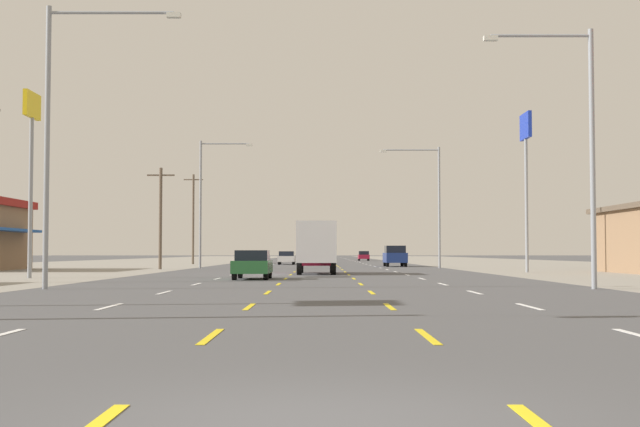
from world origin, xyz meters
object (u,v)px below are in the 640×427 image
Objects in this scene: suv_far_right_mid at (395,256)px; pole_sign_left_row_1 at (31,139)px; sedan_inner_left_midfar at (287,258)px; pole_sign_right_row_1 at (526,150)px; sedan_inner_left_nearest at (253,264)px; streetlight_left_row_1 at (206,195)px; hatchback_far_right_farther at (364,256)px; streetlight_right_row_0 at (581,138)px; box_truck_center_turn_near at (316,245)px; sedan_far_left_far at (262,257)px; streetlight_left_row_0 at (61,123)px; streetlight_right_row_1 at (433,197)px.

suv_far_right_mid is 0.50× the size of pole_sign_left_row_1.
pole_sign_right_row_1 is (17.69, -36.51, 7.58)m from sedan_inner_left_midfar.
sedan_inner_left_nearest is 30.23m from streetlight_left_row_1.
pole_sign_right_row_1 is at bearing 39.60° from sedan_inner_left_nearest.
streetlight_right_row_0 is (2.73, -105.10, 4.84)m from hatchback_far_right_farther.
streetlight_left_row_1 is at bearing 116.99° from box_truck_center_turn_near.
hatchback_far_right_farther is 79.68m from pole_sign_right_row_1.
sedan_inner_left_midfar is at bearing 74.55° from streetlight_left_row_1.
pole_sign_left_row_1 reaches higher than sedan_far_left_far.
streetlight_left_row_0 is at bearing -89.86° from streetlight_left_row_1.
streetlight_left_row_0 is (-6.22, -11.68, 5.43)m from sedan_inner_left_nearest.
suv_far_right_mid is at bearing 58.37° from pole_sign_left_row_1.
sedan_inner_left_midfar is at bearing -71.02° from sedan_far_left_far.
sedan_inner_left_nearest is 0.44× the size of streetlight_right_row_1.
sedan_inner_left_nearest is 50.92m from sedan_inner_left_midfar.
sedan_far_left_far is 0.46× the size of streetlight_right_row_0.
streetlight_right_row_0 is (9.94, -22.04, 3.79)m from box_truck_center_turn_near.
pole_sign_right_row_1 is at bearing 15.87° from box_truck_center_turn_near.
streetlight_left_row_0 is 1.03× the size of streetlight_right_row_1.
pole_sign_right_row_1 reaches higher than pole_sign_left_row_1.
box_truck_center_turn_near is 21.42m from streetlight_left_row_1.
hatchback_far_right_farther is at bearing 83.64° from sedan_inner_left_nearest.
box_truck_center_turn_near reaches higher than suv_far_right_mid.
streetlight_left_row_1 is (-0.10, 40.72, 0.07)m from streetlight_left_row_0.
streetlight_left_row_0 reaches higher than box_truck_center_turn_near.
sedan_far_left_far is 72.84m from streetlight_left_row_0.
streetlight_right_row_1 is (2.59, -64.38, 5.27)m from hatchback_far_right_farther.
box_truck_center_turn_near is 21.51m from streetlight_right_row_1.
hatchback_far_right_farther is at bearing 85.03° from box_truck_center_turn_near.
pole_sign_left_row_1 is 1.01× the size of streetlight_right_row_0.
pole_sign_left_row_1 is (-11.86, 1.63, 6.61)m from sedan_inner_left_nearest.
streetlight_left_row_1 reaches higher than streetlight_right_row_0.
sedan_inner_left_midfar is 1.00× the size of sedan_far_left_far.
pole_sign_right_row_1 is (7.00, -79.01, 7.56)m from hatchback_far_right_farther.
suv_far_right_mid is (7.36, 27.66, -0.81)m from box_truck_center_turn_near.
sedan_inner_left_midfar is at bearing 130.04° from suv_far_right_mid.
suv_far_right_mid is 1.09× the size of sedan_inner_left_midfar.
streetlight_left_row_0 reaches higher than sedan_inner_left_nearest.
sedan_inner_left_midfar is 0.46× the size of streetlight_right_row_0.
pole_sign_right_row_1 reaches higher than sedan_far_left_far.
streetlight_left_row_0 is at bearing -108.65° from suv_far_right_mid.
sedan_inner_left_nearest is 1.00× the size of sedan_inner_left_midfar.
streetlight_right_row_0 is (16.85, -72.60, 4.87)m from sedan_far_left_far.
box_truck_center_turn_near is at bearing -104.90° from suv_far_right_mid.
sedan_inner_left_nearest is at bearing -114.12° from streetlight_right_row_1.
box_truck_center_turn_near is at bearing -164.13° from pole_sign_right_row_1.
hatchback_far_right_farther is 0.40× the size of streetlight_right_row_0.
sedan_far_left_far is at bearing 117.67° from streetlight_right_row_1.
streetlight_left_row_1 is (-2.60, -31.88, 5.51)m from sedan_far_left_far.
suv_far_right_mid is at bearing 75.10° from box_truck_center_turn_near.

